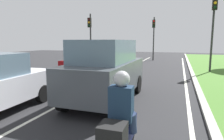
% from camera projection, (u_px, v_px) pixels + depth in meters
% --- Properties ---
extents(ground_plane, '(60.00, 60.00, 0.00)m').
position_uv_depth(ground_plane, '(125.00, 77.00, 12.45)').
color(ground_plane, '#262628').
extents(lane_line_center, '(0.12, 32.00, 0.01)m').
position_uv_depth(lane_line_center, '(114.00, 76.00, 12.67)').
color(lane_line_center, silver).
rests_on(lane_line_center, ground).
extents(lane_line_right_edge, '(0.12, 32.00, 0.01)m').
position_uv_depth(lane_line_right_edge, '(185.00, 81.00, 11.29)').
color(lane_line_right_edge, silver).
rests_on(lane_line_right_edge, ground).
extents(curb_right, '(0.24, 48.00, 0.12)m').
position_uv_depth(curb_right, '(195.00, 80.00, 11.12)').
color(curb_right, '#9E9B93').
rests_on(curb_right, ground).
extents(car_suv_ahead, '(1.99, 4.51, 2.28)m').
position_uv_depth(car_suv_ahead, '(106.00, 70.00, 7.32)').
color(car_suv_ahead, '#474C51').
rests_on(car_suv_ahead, ground).
extents(car_hatchback_far, '(1.75, 3.71, 1.78)m').
position_uv_depth(car_hatchback_far, '(84.00, 62.00, 12.89)').
color(car_hatchback_far, maroon).
rests_on(car_hatchback_far, ground).
extents(motorcycle, '(0.41, 1.90, 1.01)m').
position_uv_depth(motorcycle, '(121.00, 137.00, 3.45)').
color(motorcycle, '#0C143F').
rests_on(motorcycle, ground).
extents(rider_person, '(0.51, 0.41, 1.16)m').
position_uv_depth(rider_person, '(122.00, 102.00, 3.41)').
color(rider_person, '#192D47').
rests_on(rider_person, ground).
extents(traffic_light_near_right, '(0.32, 0.50, 5.37)m').
position_uv_depth(traffic_light_near_right, '(214.00, 20.00, 13.56)').
color(traffic_light_near_right, '#2D2D2D').
rests_on(traffic_light_near_right, ground).
extents(traffic_light_overhead_left, '(0.32, 0.50, 4.84)m').
position_uv_depth(traffic_light_overhead_left, '(90.00, 31.00, 18.96)').
color(traffic_light_overhead_left, '#2D2D2D').
rests_on(traffic_light_overhead_left, ground).
extents(traffic_light_far_median, '(0.32, 0.50, 4.98)m').
position_uv_depth(traffic_light_far_median, '(154.00, 32.00, 22.72)').
color(traffic_light_far_median, '#2D2D2D').
rests_on(traffic_light_far_median, ground).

